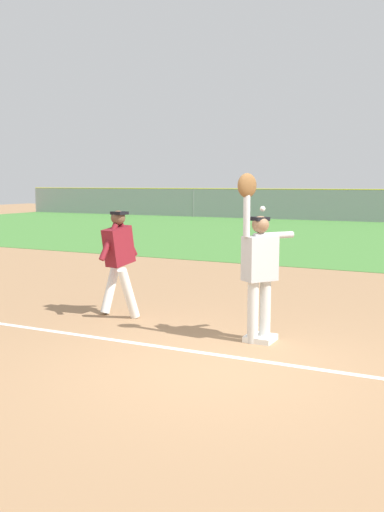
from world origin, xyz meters
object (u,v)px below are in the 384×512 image
at_px(first_base, 260,338).
at_px(fielder, 259,261).
at_px(runner, 119,256).
at_px(parked_car_green, 331,206).
at_px(baseball, 263,209).

distance_m(first_base, fielder, 1.08).
relative_size(first_base, runner, 0.22).
xyz_separation_m(runner, parked_car_green, (-2.70, 27.90, -0.32)).
xyz_separation_m(fielder, baseball, (-0.00, 0.14, 0.69)).
height_order(fielder, parked_car_green, fielder).
height_order(first_base, baseball, baseball).
xyz_separation_m(first_base, parked_car_green, (-5.23, 28.24, 0.63)).
bearing_deg(fielder, parked_car_green, -43.53).
xyz_separation_m(fielder, parked_car_green, (-5.21, 28.30, -0.45)).
distance_m(fielder, runner, 2.54).
height_order(first_base, runner, runner).
xyz_separation_m(baseball, parked_car_green, (-5.20, 28.16, -1.13)).
height_order(first_base, fielder, fielder).
bearing_deg(runner, baseball, 4.77).
bearing_deg(first_base, runner, 172.46).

